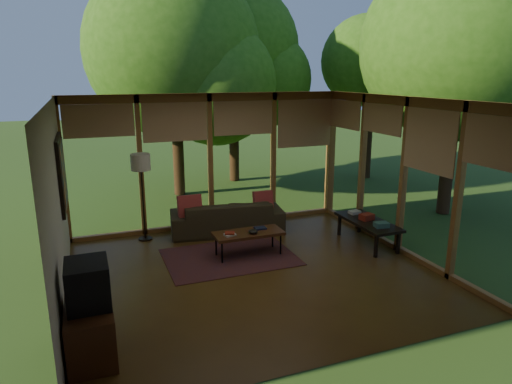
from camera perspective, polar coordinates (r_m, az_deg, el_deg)
name	(u,v)px	position (r m, az deg, el deg)	size (l,w,h in m)	color
floor	(254,273)	(7.35, -0.21, -10.06)	(5.50, 5.50, 0.00)	brown
ceiling	(254,100)	(6.69, -0.23, 11.45)	(5.50, 5.50, 0.00)	white
wall_left	(57,209)	(6.49, -23.57, -1.99)	(0.04, 5.00, 2.70)	beige
wall_front	(341,248)	(4.75, 10.58, -6.85)	(5.50, 0.04, 2.70)	beige
window_wall_back	(210,162)	(9.22, -5.73, 3.80)	(5.50, 0.12, 2.70)	#98632F
window_wall_right	(403,176)	(8.25, 17.95, 1.87)	(0.12, 5.00, 2.70)	#98632F
exterior_lawn	(377,157)	(17.88, 14.92, 4.21)	(40.00, 40.00, 0.00)	#33541F
tree_nw	(173,51)	(11.81, -10.30, 16.97)	(4.27, 4.27, 5.74)	#3D2616
tree_ne	(232,50)	(13.30, -3.02, 17.27)	(3.73, 3.73, 5.56)	#3D2616
tree_se	(456,46)	(10.72, 23.76, 16.35)	(3.95, 3.95, 5.60)	#3D2616
tree_far	(367,62)	(13.87, 13.67, 15.52)	(2.59, 2.59, 4.70)	#3D2616
rug	(230,257)	(7.94, -3.30, -8.11)	(2.19, 1.55, 0.01)	maroon
sofa	(227,217)	(9.06, -3.65, -3.08)	(2.19, 0.86, 0.64)	#382F1C
pillow_left	(190,207)	(8.75, -8.28, -1.90)	(0.45, 0.15, 0.45)	maroon
pillow_right	(263,201)	(9.18, 0.89, -1.14)	(0.40, 0.13, 0.40)	maroon
ct_book_lower	(230,235)	(7.71, -3.29, -5.35)	(0.18, 0.14, 0.03)	#BDB6AB
ct_book_upper	(230,233)	(7.70, -3.29, -5.14)	(0.16, 0.12, 0.03)	maroon
ct_book_side	(260,228)	(8.02, 0.53, -4.53)	(0.20, 0.15, 0.03)	#151B30
ct_bowl	(253,232)	(7.78, -0.36, -4.96)	(0.16, 0.16, 0.07)	black
media_cabinet	(90,329)	(5.63, -19.99, -15.82)	(0.50, 1.00, 0.60)	#4F2815
television	(88,284)	(5.38, -20.29, -10.72)	(0.45, 0.55, 0.50)	black
console_book_a	(381,225)	(8.30, 15.41, -3.97)	(0.24, 0.17, 0.09)	#365F54
console_book_b	(367,217)	(8.64, 13.67, -3.03)	(0.24, 0.18, 0.11)	maroon
console_book_c	(355,212)	(8.97, 12.22, -2.48)	(0.21, 0.15, 0.06)	#BDB6AB
floor_lamp	(141,167)	(8.62, -14.20, 3.04)	(0.36, 0.36, 1.65)	black
coffee_table	(248,234)	(7.88, -0.96, -5.26)	(1.20, 0.50, 0.43)	#4F2815
side_console	(368,223)	(8.63, 13.81, -3.76)	(0.60, 1.40, 0.46)	black
wall_painting	(62,173)	(7.81, -23.09, 2.21)	(0.06, 1.35, 1.15)	black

